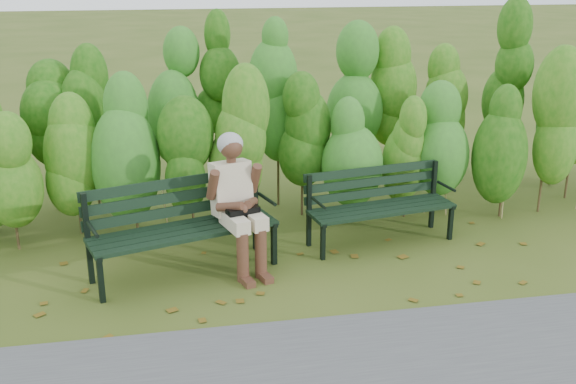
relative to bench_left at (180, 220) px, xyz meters
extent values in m
plane|color=#394D16|center=(1.11, -0.30, -0.55)|extent=(80.00, 80.00, 0.00)
cylinder|color=#47381E|center=(-1.64, 1.00, -0.15)|extent=(0.03, 0.03, 0.80)
ellipsoid|color=#2A7015|center=(-1.64, 1.00, 0.49)|extent=(0.64, 0.64, 1.44)
cylinder|color=#47381E|center=(-1.03, 1.00, -0.15)|extent=(0.03, 0.03, 0.80)
ellipsoid|color=#2A7015|center=(-1.03, 1.00, 0.49)|extent=(0.64, 0.64, 1.44)
cylinder|color=#47381E|center=(-0.42, 1.00, -0.15)|extent=(0.03, 0.03, 0.80)
ellipsoid|color=#2A7015|center=(-0.42, 1.00, 0.49)|extent=(0.64, 0.64, 1.44)
cylinder|color=#47381E|center=(0.19, 1.00, -0.15)|extent=(0.03, 0.03, 0.80)
ellipsoid|color=#2A7015|center=(0.19, 1.00, 0.49)|extent=(0.64, 0.64, 1.44)
cylinder|color=#47381E|center=(0.80, 1.00, -0.15)|extent=(0.03, 0.03, 0.80)
ellipsoid|color=#2A7015|center=(0.80, 1.00, 0.49)|extent=(0.64, 0.64, 1.44)
cylinder|color=#47381E|center=(1.41, 1.00, -0.15)|extent=(0.03, 0.03, 0.80)
ellipsoid|color=#2A7015|center=(1.41, 1.00, 0.49)|extent=(0.64, 0.64, 1.44)
cylinder|color=#47381E|center=(2.03, 1.00, -0.15)|extent=(0.03, 0.03, 0.80)
ellipsoid|color=#2A7015|center=(2.03, 1.00, 0.49)|extent=(0.64, 0.64, 1.44)
cylinder|color=#47381E|center=(2.64, 1.00, -0.15)|extent=(0.03, 0.03, 0.80)
ellipsoid|color=#2A7015|center=(2.64, 1.00, 0.49)|extent=(0.64, 0.64, 1.44)
cylinder|color=#47381E|center=(3.25, 1.00, -0.15)|extent=(0.03, 0.03, 0.80)
ellipsoid|color=#2A7015|center=(3.25, 1.00, 0.49)|extent=(0.64, 0.64, 1.44)
cylinder|color=#47381E|center=(3.86, 1.00, -0.15)|extent=(0.03, 0.03, 0.80)
ellipsoid|color=#2A7015|center=(3.86, 1.00, 0.49)|extent=(0.64, 0.64, 1.44)
cylinder|color=#47381E|center=(4.47, 1.00, -0.15)|extent=(0.03, 0.03, 0.80)
ellipsoid|color=#2A7015|center=(4.47, 1.00, 0.49)|extent=(0.64, 0.64, 1.44)
cylinder|color=#47381E|center=(-1.58, 2.00, 0.00)|extent=(0.04, 0.04, 1.10)
ellipsoid|color=#17520E|center=(-1.58, 2.00, 0.88)|extent=(0.70, 0.70, 1.98)
cylinder|color=#47381E|center=(-0.81, 2.00, 0.00)|extent=(0.04, 0.04, 1.10)
ellipsoid|color=#17520E|center=(-0.81, 2.00, 0.88)|extent=(0.70, 0.70, 1.98)
cylinder|color=#47381E|center=(-0.04, 2.00, 0.00)|extent=(0.04, 0.04, 1.10)
ellipsoid|color=#17520E|center=(-0.04, 2.00, 0.88)|extent=(0.70, 0.70, 1.98)
cylinder|color=#47381E|center=(0.72, 2.00, 0.00)|extent=(0.04, 0.04, 1.10)
ellipsoid|color=#17520E|center=(0.72, 2.00, 0.88)|extent=(0.70, 0.70, 1.98)
cylinder|color=#47381E|center=(1.49, 2.00, 0.00)|extent=(0.04, 0.04, 1.10)
ellipsoid|color=#17520E|center=(1.49, 2.00, 0.88)|extent=(0.70, 0.70, 1.98)
cylinder|color=#47381E|center=(2.26, 2.00, 0.00)|extent=(0.04, 0.04, 1.10)
ellipsoid|color=#17520E|center=(2.26, 2.00, 0.88)|extent=(0.70, 0.70, 1.98)
cylinder|color=#47381E|center=(3.03, 2.00, 0.00)|extent=(0.04, 0.04, 1.10)
ellipsoid|color=#17520E|center=(3.03, 2.00, 0.88)|extent=(0.70, 0.70, 1.98)
cylinder|color=#47381E|center=(3.80, 2.00, 0.00)|extent=(0.04, 0.04, 1.10)
ellipsoid|color=#17520E|center=(3.80, 2.00, 0.88)|extent=(0.70, 0.70, 1.98)
cylinder|color=#47381E|center=(4.56, 2.00, 0.00)|extent=(0.04, 0.04, 1.10)
ellipsoid|color=#17520E|center=(4.56, 2.00, 0.88)|extent=(0.70, 0.70, 1.98)
cylinder|color=#47381E|center=(5.33, 2.00, 0.00)|extent=(0.04, 0.04, 1.10)
ellipsoid|color=#17520E|center=(5.33, 2.00, 0.88)|extent=(0.70, 0.70, 1.98)
cube|color=brown|center=(0.31, 0.26, -0.54)|extent=(0.11, 0.10, 0.01)
cube|color=brown|center=(1.01, -0.26, -0.54)|extent=(0.07, 0.09, 0.01)
cube|color=brown|center=(1.75, -1.14, -0.54)|extent=(0.10, 0.09, 0.01)
cube|color=brown|center=(3.03, -1.06, -0.54)|extent=(0.11, 0.10, 0.01)
cube|color=brown|center=(1.56, -1.21, -0.54)|extent=(0.10, 0.09, 0.01)
cube|color=brown|center=(0.06, -1.16, -0.54)|extent=(0.10, 0.09, 0.01)
cube|color=brown|center=(-0.72, -0.91, -0.54)|extent=(0.10, 0.11, 0.01)
cube|color=brown|center=(1.92, 0.08, -0.54)|extent=(0.11, 0.11, 0.01)
cube|color=brown|center=(3.07, -0.04, -0.54)|extent=(0.11, 0.09, 0.01)
cube|color=brown|center=(3.85, 0.36, -0.54)|extent=(0.11, 0.11, 0.01)
cube|color=brown|center=(1.58, -0.78, -0.54)|extent=(0.11, 0.11, 0.01)
cube|color=brown|center=(0.99, 0.55, -0.54)|extent=(0.10, 0.11, 0.01)
cube|color=brown|center=(3.95, -0.67, -0.54)|extent=(0.11, 0.11, 0.01)
cube|color=brown|center=(-0.94, -0.91, -0.54)|extent=(0.08, 0.10, 0.01)
cube|color=brown|center=(-1.43, -0.20, -0.54)|extent=(0.11, 0.09, 0.01)
cube|color=brown|center=(1.29, -0.88, -0.54)|extent=(0.10, 0.11, 0.01)
cube|color=brown|center=(-0.22, -0.64, -0.54)|extent=(0.11, 0.10, 0.01)
cube|color=brown|center=(1.74, 0.16, -0.54)|extent=(0.11, 0.11, 0.01)
cube|color=brown|center=(2.29, -1.06, -0.54)|extent=(0.10, 0.09, 0.01)
cube|color=brown|center=(-0.79, -1.03, -0.54)|extent=(0.11, 0.10, 0.01)
cube|color=brown|center=(0.63, -0.92, -0.54)|extent=(0.10, 0.08, 0.01)
cube|color=brown|center=(1.21, -0.17, -0.54)|extent=(0.11, 0.11, 0.01)
cube|color=brown|center=(-0.55, -0.79, -0.54)|extent=(0.11, 0.11, 0.01)
cube|color=brown|center=(-0.16, -1.20, -0.54)|extent=(0.11, 0.11, 0.01)
cube|color=brown|center=(2.79, -1.09, -0.54)|extent=(0.10, 0.08, 0.01)
cube|color=brown|center=(-0.07, 0.11, -0.54)|extent=(0.11, 0.10, 0.01)
cube|color=brown|center=(2.09, -0.32, -0.54)|extent=(0.11, 0.11, 0.01)
cube|color=brown|center=(-0.96, -0.79, -0.54)|extent=(0.11, 0.11, 0.01)
cube|color=brown|center=(3.39, -0.43, -0.54)|extent=(0.09, 0.11, 0.01)
cube|color=brown|center=(1.67, 0.26, -0.54)|extent=(0.08, 0.10, 0.01)
cube|color=black|center=(0.09, -0.29, -0.08)|extent=(1.81, 0.66, 0.04)
cube|color=black|center=(0.05, -0.17, -0.08)|extent=(1.81, 0.66, 0.04)
cube|color=black|center=(0.01, -0.05, -0.08)|extent=(1.81, 0.66, 0.04)
cube|color=black|center=(-0.02, 0.08, -0.08)|extent=(1.81, 0.66, 0.04)
cube|color=black|center=(-0.05, 0.17, 0.03)|extent=(1.79, 0.60, 0.11)
cube|color=black|center=(-0.06, 0.18, 0.18)|extent=(1.79, 0.60, 0.11)
cube|color=black|center=(-0.06, 0.20, 0.32)|extent=(1.79, 0.60, 0.11)
cube|color=black|center=(-0.75, -0.57, -0.31)|extent=(0.06, 0.06, 0.46)
cube|color=black|center=(-0.88, -0.14, -0.08)|extent=(0.06, 0.06, 0.93)
cube|color=black|center=(-0.81, -0.37, -0.10)|extent=(0.20, 0.51, 0.04)
cylinder|color=black|center=(-0.80, -0.42, 0.12)|extent=(0.15, 0.38, 0.04)
cube|color=black|center=(0.94, -0.04, -0.31)|extent=(0.06, 0.06, 0.46)
cube|color=black|center=(0.81, 0.38, -0.08)|extent=(0.06, 0.06, 0.93)
cube|color=black|center=(0.88, 0.15, -0.10)|extent=(0.20, 0.51, 0.04)
cylinder|color=black|center=(0.90, 0.10, 0.12)|extent=(0.15, 0.38, 0.04)
cube|color=black|center=(2.23, 0.12, -0.14)|extent=(1.63, 0.38, 0.04)
cube|color=black|center=(2.21, 0.23, -0.14)|extent=(1.63, 0.38, 0.04)
cube|color=black|center=(2.20, 0.34, -0.14)|extent=(1.63, 0.38, 0.04)
cube|color=black|center=(2.18, 0.45, -0.14)|extent=(1.63, 0.38, 0.04)
cube|color=black|center=(2.16, 0.54, -0.04)|extent=(1.62, 0.33, 0.10)
cube|color=black|center=(2.16, 0.55, 0.09)|extent=(1.62, 0.33, 0.10)
cube|color=black|center=(2.16, 0.56, 0.22)|extent=(1.62, 0.33, 0.10)
cube|color=black|center=(1.47, -0.03, -0.34)|extent=(0.05, 0.05, 0.41)
cube|color=black|center=(1.40, 0.36, -0.14)|extent=(0.05, 0.05, 0.82)
cube|color=black|center=(1.43, 0.15, -0.16)|extent=(0.12, 0.46, 0.04)
cylinder|color=black|center=(1.44, 0.11, 0.04)|extent=(0.09, 0.34, 0.03)
cube|color=black|center=(3.01, 0.24, -0.34)|extent=(0.05, 0.05, 0.41)
cube|color=black|center=(2.94, 0.63, -0.14)|extent=(0.05, 0.05, 0.82)
cube|color=black|center=(2.98, 0.42, -0.16)|extent=(0.12, 0.46, 0.04)
cylinder|color=black|center=(2.98, 0.37, 0.04)|extent=(0.09, 0.34, 0.03)
cube|color=beige|center=(0.52, -0.19, 0.01)|extent=(0.28, 0.48, 0.14)
cube|color=beige|center=(0.71, -0.14, 0.01)|extent=(0.28, 0.48, 0.14)
cylinder|color=#543020|center=(0.58, -0.37, -0.29)|extent=(0.15, 0.15, 0.51)
cylinder|color=#543020|center=(0.77, -0.31, -0.29)|extent=(0.15, 0.15, 0.51)
cube|color=#543020|center=(0.60, -0.45, -0.51)|extent=(0.16, 0.24, 0.07)
cube|color=#543020|center=(0.79, -0.40, -0.51)|extent=(0.16, 0.24, 0.07)
cube|color=beige|center=(0.53, 0.11, 0.26)|extent=(0.45, 0.38, 0.56)
cylinder|color=#543020|center=(0.54, 0.09, 0.56)|extent=(0.10, 0.10, 0.11)
sphere|color=#543020|center=(0.54, 0.08, 0.70)|extent=(0.23, 0.23, 0.23)
ellipsoid|color=gray|center=(0.53, 0.11, 0.73)|extent=(0.26, 0.25, 0.24)
cylinder|color=#543020|center=(0.34, -0.04, 0.36)|extent=(0.16, 0.24, 0.34)
cylinder|color=#543020|center=(0.77, 0.10, 0.36)|extent=(0.16, 0.24, 0.34)
cylinder|color=#543020|center=(0.49, -0.14, 0.16)|extent=(0.29, 0.24, 0.14)
cylinder|color=#543020|center=(0.71, -0.07, 0.16)|extent=(0.19, 0.31, 0.14)
sphere|color=#543020|center=(0.62, -0.17, 0.13)|extent=(0.12, 0.12, 0.12)
cube|color=black|center=(0.61, -0.16, 0.06)|extent=(0.35, 0.22, 0.17)
camera|label=1|loc=(-0.09, -6.35, 2.44)|focal=42.00mm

